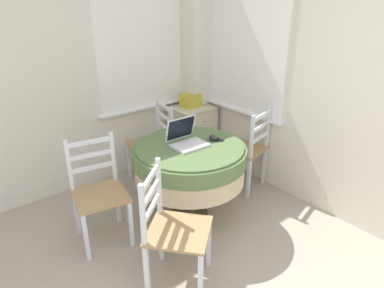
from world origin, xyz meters
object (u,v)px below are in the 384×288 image
at_px(computer_mouse, 213,138).
at_px(dining_chair_near_right_window, 246,149).
at_px(laptop, 187,139).
at_px(dining_chair_camera_near, 173,230).
at_px(corner_cabinet, 193,133).
at_px(dining_chair_left_flank, 99,192).
at_px(round_dining_table, 190,161).
at_px(storage_box, 191,100).
at_px(cell_phone, 218,139).
at_px(dining_chair_near_back_window, 153,144).

relative_size(computer_mouse, dining_chair_near_right_window, 0.11).
bearing_deg(laptop, dining_chair_camera_near, -134.95).
bearing_deg(corner_cabinet, computer_mouse, -119.50).
relative_size(dining_chair_camera_near, dining_chair_left_flank, 1.00).
relative_size(round_dining_table, dining_chair_near_right_window, 1.13).
bearing_deg(laptop, storage_box, 49.70).
distance_m(round_dining_table, corner_cabinet, 1.29).
bearing_deg(laptop, dining_chair_left_flank, 166.03).
height_order(laptop, dining_chair_left_flank, laptop).
relative_size(round_dining_table, laptop, 3.30).
distance_m(dining_chair_near_right_window, corner_cabinet, 0.92).
bearing_deg(laptop, cell_phone, -18.45).
bearing_deg(dining_chair_left_flank, dining_chair_near_right_window, -6.30).
relative_size(dining_chair_near_back_window, storage_box, 4.28).
relative_size(laptop, cell_phone, 2.63).
bearing_deg(computer_mouse, cell_phone, -16.52).
distance_m(round_dining_table, laptop, 0.21).
bearing_deg(corner_cabinet, storage_box, 131.02).
bearing_deg(laptop, dining_chair_near_back_window, 80.42).
relative_size(cell_phone, dining_chair_near_back_window, 0.13).
relative_size(laptop, dining_chair_near_back_window, 0.34).
height_order(dining_chair_near_back_window, storage_box, dining_chair_near_back_window).
xyz_separation_m(laptop, dining_chair_near_right_window, (0.84, 0.02, -0.35)).
bearing_deg(cell_phone, computer_mouse, 163.48).
xyz_separation_m(round_dining_table, dining_chair_camera_near, (-0.61, -0.57, -0.14)).
height_order(laptop, corner_cabinet, laptop).
relative_size(dining_chair_left_flank, storage_box, 4.28).
height_order(cell_phone, corner_cabinet, cell_phone).
relative_size(laptop, dining_chair_camera_near, 0.34).
distance_m(cell_phone, dining_chair_near_right_window, 0.64).
distance_m(round_dining_table, dining_chair_left_flank, 0.85).
distance_m(computer_mouse, dining_chair_camera_near, 1.05).
height_order(dining_chair_near_right_window, corner_cabinet, dining_chair_near_right_window).
xyz_separation_m(dining_chair_near_back_window, dining_chair_camera_near, (-0.74, -1.39, 0.00)).
bearing_deg(round_dining_table, dining_chair_near_right_window, 3.93).
xyz_separation_m(cell_phone, dining_chair_camera_near, (-0.90, -0.51, -0.30)).
distance_m(round_dining_table, dining_chair_near_back_window, 0.85).
xyz_separation_m(round_dining_table, computer_mouse, (0.25, -0.05, 0.18)).
distance_m(laptop, dining_chair_near_back_window, 0.87).
bearing_deg(corner_cabinet, dining_chair_near_right_window, -88.73).
relative_size(round_dining_table, storage_box, 4.82).
relative_size(dining_chair_camera_near, corner_cabinet, 1.28).
bearing_deg(storage_box, dining_chair_near_right_window, -87.67).
xyz_separation_m(laptop, dining_chair_camera_near, (-0.61, -0.61, -0.35)).
bearing_deg(cell_phone, corner_cabinet, 62.91).
distance_m(laptop, cell_phone, 0.32).
relative_size(computer_mouse, cell_phone, 0.81).
height_order(cell_phone, dining_chair_left_flank, dining_chair_left_flank).
height_order(dining_chair_camera_near, storage_box, dining_chair_camera_near).
bearing_deg(laptop, round_dining_table, -86.36).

